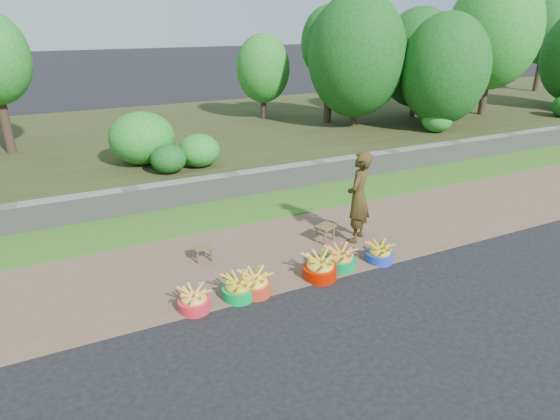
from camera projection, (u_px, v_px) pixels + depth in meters
name	position (u px, v px, depth m)	size (l,w,h in m)	color
ground_plane	(325.00, 282.00, 7.26)	(120.00, 120.00, 0.00)	black
dirt_shoulder	(289.00, 248.00, 8.29)	(80.00, 2.50, 0.02)	brown
grass_verge	(247.00, 209.00, 9.96)	(80.00, 1.50, 0.04)	#36691D
retaining_wall	(232.00, 186.00, 10.57)	(80.00, 0.35, 0.55)	slate
earth_bank	(178.00, 139.00, 14.66)	(80.00, 10.00, 0.50)	#323718
vegetation	(276.00, 58.00, 13.92)	(36.62, 7.74, 4.80)	#33261B
basin_a	(194.00, 300.00, 6.51)	(0.45, 0.45, 0.34)	red
basin_b	(238.00, 288.00, 6.79)	(0.48, 0.48, 0.36)	#009F3E
basin_c	(255.00, 284.00, 6.90)	(0.49, 0.49, 0.36)	#B8351F
basin_d	(320.00, 267.00, 7.31)	(0.54, 0.54, 0.40)	#B41400
basin_e	(340.00, 259.00, 7.60)	(0.50, 0.50, 0.37)	#00903F
basin_f	(380.00, 253.00, 7.81)	(0.45, 0.45, 0.34)	blue
stool_left	(204.00, 249.00, 7.78)	(0.33, 0.27, 0.27)	brown
stool_right	(325.00, 229.00, 8.45)	(0.42, 0.38, 0.31)	brown
vendor_woman	(358.00, 197.00, 8.28)	(0.61, 0.40, 1.66)	black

